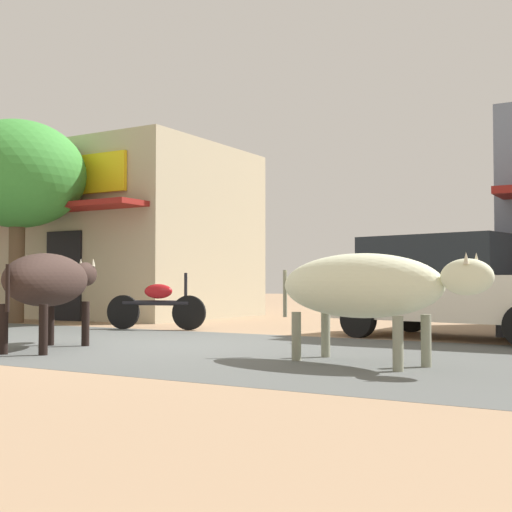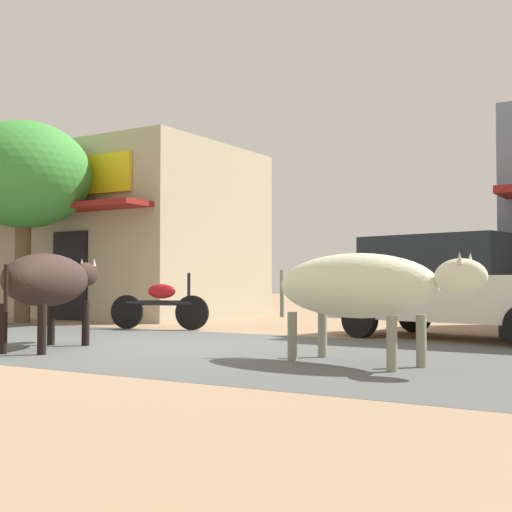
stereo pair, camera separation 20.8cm
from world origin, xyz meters
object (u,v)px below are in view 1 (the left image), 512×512
roadside_tree (18,175)px  parked_motorcycle (157,304)px  parked_hatchback_car (455,286)px  cow_far_dark (363,286)px  cow_near_brown (50,281)px

roadside_tree → parked_motorcycle: roadside_tree is taller
parked_hatchback_car → cow_far_dark: (0.05, -4.02, 0.01)m
parked_hatchback_car → cow_far_dark: bearing=-89.2°
parked_hatchback_car → cow_far_dark: parked_hatchback_car is taller
parked_motorcycle → cow_near_brown: 4.07m
roadside_tree → parked_motorcycle: bearing=-1.3°
cow_near_brown → cow_far_dark: bearing=7.8°
parked_hatchback_car → cow_near_brown: size_ratio=1.77×
roadside_tree → parked_hatchback_car: 9.80m
cow_far_dark → cow_near_brown: bearing=-172.2°
parked_motorcycle → cow_near_brown: size_ratio=0.77×
parked_hatchback_car → cow_near_brown: bearing=-132.3°
parked_hatchback_car → parked_motorcycle: 5.50m
parked_hatchback_car → parked_motorcycle: (-5.44, -0.75, -0.37)m
roadside_tree → cow_far_dark: bearing=-19.4°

